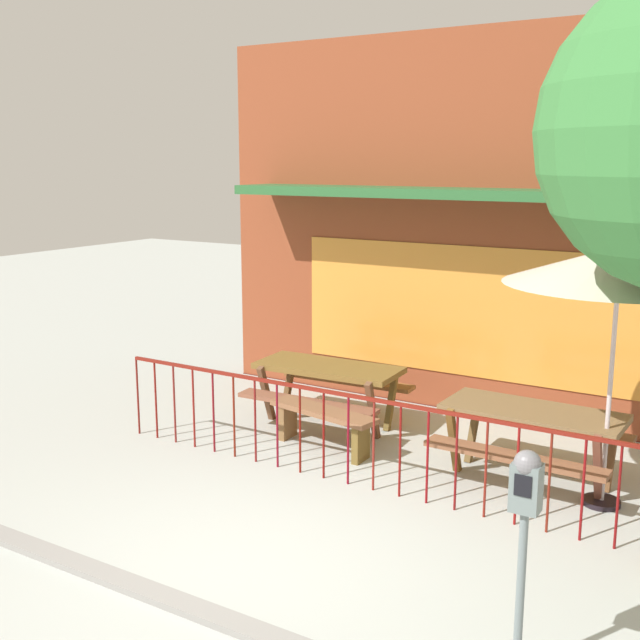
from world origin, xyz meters
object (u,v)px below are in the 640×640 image
at_px(patio_bench, 323,420).
at_px(parking_meter_near, 525,504).
at_px(picnic_table_right, 532,425).
at_px(picnic_table_left, 328,378).
at_px(patio_umbrella, 619,266).

xyz_separation_m(patio_bench, parking_meter_near, (3.18, -2.81, 0.83)).
distance_m(picnic_table_right, parking_meter_near, 3.31).
relative_size(picnic_table_left, parking_meter_near, 1.22).
height_order(patio_umbrella, patio_bench, patio_umbrella).
height_order(picnic_table_left, patio_bench, picnic_table_left).
bearing_deg(picnic_table_left, patio_umbrella, -10.30).
distance_m(picnic_table_left, patio_bench, 0.89).
relative_size(picnic_table_left, picnic_table_right, 1.02).
bearing_deg(parking_meter_near, patio_bench, 138.53).
relative_size(patio_bench, parking_meter_near, 0.94).
bearing_deg(picnic_table_right, patio_umbrella, -14.99).
bearing_deg(parking_meter_near, picnic_table_left, 134.93).
xyz_separation_m(picnic_table_left, patio_umbrella, (3.46, -0.63, 1.71)).
bearing_deg(patio_bench, picnic_table_left, 116.73).
bearing_deg(picnic_table_left, parking_meter_near, -45.07).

